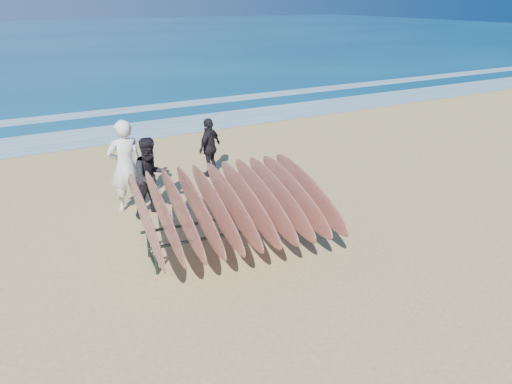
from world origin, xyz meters
TOP-DOWN VIEW (x-y plane):
  - ground at (0.00, 0.00)m, footprint 120.00×120.00m
  - ocean at (0.00, 55.00)m, footprint 160.00×160.00m
  - foam_near at (0.00, 10.00)m, footprint 160.00×160.00m
  - foam_far at (0.00, 13.50)m, footprint 160.00×160.00m
  - surfboard_rack at (-0.62, 0.58)m, footprint 3.52×3.37m
  - person_white at (-1.73, 3.39)m, footprint 0.75×0.50m
  - person_dark_a at (-1.36, 2.82)m, footprint 0.92×0.77m
  - person_dark_b at (0.77, 4.53)m, footprint 0.95×0.80m

SIDE VIEW (x-z plane):
  - ground at x=0.00m, z-range 0.00..0.00m
  - ocean at x=0.00m, z-range 0.01..0.01m
  - foam_far at x=0.00m, z-range 0.01..0.01m
  - foam_near at x=0.00m, z-range 0.01..0.01m
  - person_dark_b at x=0.77m, z-range 0.00..1.52m
  - person_dark_a at x=-1.36m, z-range 0.00..1.71m
  - surfboard_rack at x=-0.62m, z-range 0.17..1.67m
  - person_white at x=-1.73m, z-range 0.00..2.01m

